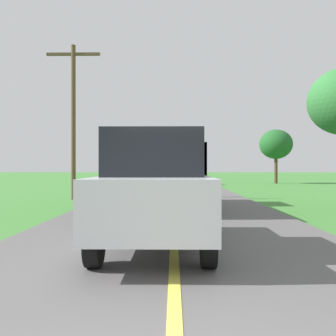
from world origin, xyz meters
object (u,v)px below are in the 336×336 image
at_px(banana_truck_far, 166,166).
at_px(utility_pole_roadside, 73,115).
at_px(banana_truck_near, 165,166).
at_px(following_car, 155,189).
at_px(roadside_tree_near_left, 276,144).

height_order(banana_truck_far, utility_pole_roadside, utility_pole_roadside).
relative_size(banana_truck_near, following_car, 1.42).
bearing_deg(following_car, roadside_tree_near_left, 70.86).
bearing_deg(banana_truck_near, roadside_tree_near_left, 64.66).
distance_m(banana_truck_near, following_car, 7.12).
xyz_separation_m(banana_truck_far, utility_pole_roadside, (-3.84, -12.69, 2.25)).
bearing_deg(following_car, banana_truck_near, 90.04).
bearing_deg(banana_truck_far, utility_pole_roadside, -106.82).
height_order(banana_truck_near, utility_pole_roadside, utility_pole_roadside).
xyz_separation_m(banana_truck_near, utility_pole_roadside, (-4.11, 3.11, 2.27)).
bearing_deg(utility_pole_roadside, banana_truck_far, 73.18).
bearing_deg(following_car, utility_pole_roadside, 111.94).
relative_size(roadside_tree_near_left, following_car, 1.15).
distance_m(banana_truck_near, banana_truck_far, 15.80).
relative_size(utility_pole_roadside, following_car, 1.66).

